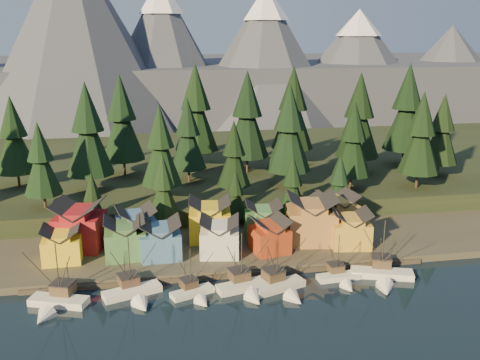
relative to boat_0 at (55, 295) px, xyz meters
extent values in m
plane|color=black|center=(32.48, -8.76, -2.50)|extent=(500.00, 500.00, 0.00)
cube|color=#3B382B|center=(32.48, 31.24, -1.75)|extent=(400.00, 50.00, 1.50)
cube|color=black|center=(32.48, 81.24, 0.50)|extent=(420.00, 100.00, 6.00)
cube|color=#433B30|center=(32.48, 7.74, -2.00)|extent=(80.00, 4.00, 1.00)
cube|color=#4C5261|center=(32.48, 231.24, 12.50)|extent=(560.00, 160.00, 30.00)
cone|color=#4C5261|center=(-12.52, 171.24, 42.50)|extent=(100.00, 100.00, 90.00)
cone|color=#4C5261|center=(27.48, 189.24, 33.50)|extent=(80.00, 80.00, 72.00)
cone|color=#4C5261|center=(77.48, 177.24, 31.50)|extent=(84.00, 84.00, 68.00)
cone|color=white|center=(77.48, 177.24, 57.34)|extent=(23.52, 23.52, 16.32)
cone|color=#4C5261|center=(132.48, 193.24, 26.50)|extent=(92.00, 92.00, 58.00)
cone|color=white|center=(132.48, 193.24, 48.54)|extent=(25.76, 25.76, 13.92)
cone|color=#4C5261|center=(192.48, 201.24, 22.50)|extent=(88.00, 88.00, 50.00)
cube|color=silver|center=(0.39, 1.11, -2.10)|extent=(10.87, 6.70, 1.83)
cone|color=silver|center=(-1.51, -4.23, -2.10)|extent=(4.41, 4.47, 3.43)
cube|color=black|center=(0.39, 1.11, -2.78)|extent=(11.13, 6.83, 0.40)
cube|color=brown|center=(1.03, 2.88, -0.33)|extent=(4.60, 4.46, 2.06)
cube|color=#272425|center=(1.03, 2.88, 0.82)|extent=(4.89, 4.75, 0.23)
cylinder|color=black|center=(0.61, 1.70, 3.91)|extent=(0.21, 0.21, 10.29)
cylinder|color=black|center=(1.75, 4.90, 1.28)|extent=(0.16, 0.16, 5.03)
cube|color=white|center=(13.19, 2.53, -2.12)|extent=(11.15, 6.52, 1.75)
cone|color=white|center=(15.07, -3.02, -2.12)|extent=(4.27, 4.50, 3.27)
cube|color=black|center=(13.19, 2.53, -2.77)|extent=(11.42, 6.65, 0.38)
cube|color=brown|center=(12.57, 4.38, -0.42)|extent=(4.36, 4.22, 1.96)
cube|color=#272425|center=(12.57, 4.38, 0.67)|extent=(4.63, 4.50, 0.22)
cylinder|color=black|center=(12.99, 3.15, 3.61)|extent=(0.20, 0.20, 9.82)
cylinder|color=black|center=(11.86, 6.47, 1.10)|extent=(0.15, 0.15, 4.80)
cube|color=silver|center=(24.13, 0.51, -2.19)|extent=(8.55, 5.39, 1.42)
cone|color=silver|center=(25.72, -3.66, -2.19)|extent=(3.47, 3.54, 2.66)
cube|color=black|center=(24.13, 0.51, -2.72)|extent=(8.75, 5.50, 0.31)
cube|color=#463525|center=(23.60, 1.90, -0.82)|extent=(3.59, 3.49, 1.59)
cube|color=#272425|center=(23.60, 1.90, 0.07)|extent=(3.82, 3.72, 0.18)
cylinder|color=black|center=(23.95, 0.97, 2.46)|extent=(0.16, 0.16, 7.97)
cylinder|color=black|center=(22.99, 3.47, 0.42)|extent=(0.12, 0.12, 3.90)
cube|color=beige|center=(33.73, 1.05, -2.11)|extent=(10.49, 5.55, 1.75)
cone|color=beige|center=(35.02, -4.28, -2.11)|extent=(4.00, 4.09, 3.29)
cube|color=black|center=(33.73, 1.05, -2.77)|extent=(10.74, 5.66, 0.38)
cube|color=brown|center=(33.30, 2.83, -0.41)|extent=(4.19, 4.02, 1.97)
cube|color=#272425|center=(33.30, 2.83, 0.68)|extent=(4.45, 4.29, 0.22)
cylinder|color=black|center=(33.58, 1.64, 3.64)|extent=(0.20, 0.20, 9.87)
cylinder|color=black|center=(32.81, 4.84, 1.12)|extent=(0.15, 0.15, 4.83)
cube|color=beige|center=(40.34, -0.11, -2.11)|extent=(10.81, 6.46, 1.77)
cone|color=beige|center=(42.16, -5.46, -2.11)|extent=(4.27, 4.40, 3.31)
cube|color=black|center=(40.34, -0.11, -2.77)|extent=(11.06, 6.60, 0.39)
cube|color=#4A3B27|center=(39.73, 1.67, -0.40)|extent=(4.42, 4.28, 1.99)
cube|color=#272425|center=(39.73, 1.67, 0.70)|extent=(4.70, 4.56, 0.22)
cylinder|color=black|center=(40.13, 0.48, 3.69)|extent=(0.20, 0.20, 9.94)
cylinder|color=black|center=(39.04, 3.69, 1.15)|extent=(0.15, 0.15, 4.86)
cube|color=silver|center=(52.93, 1.88, -2.19)|extent=(8.66, 3.35, 1.42)
cone|color=silver|center=(53.31, -2.76, -2.19)|extent=(2.90, 3.10, 2.67)
cube|color=black|center=(52.93, 1.88, -2.72)|extent=(8.87, 3.41, 0.31)
cube|color=brown|center=(52.81, 3.42, -0.81)|extent=(3.06, 2.89, 1.60)
cube|color=#272425|center=(52.81, 3.42, 0.08)|extent=(3.25, 3.09, 0.18)
cylinder|color=black|center=(52.89, 2.39, 2.49)|extent=(0.16, 0.16, 8.02)
cylinder|color=black|center=(52.67, 5.17, 0.44)|extent=(0.12, 0.12, 3.92)
cube|color=silver|center=(61.78, 1.44, -2.10)|extent=(12.51, 7.02, 1.84)
cone|color=silver|center=(59.73, -4.84, -2.10)|extent=(4.55, 4.98, 3.44)
cube|color=black|center=(61.78, 1.44, -2.78)|extent=(12.80, 7.17, 0.40)
cube|color=#4E3C29|center=(62.47, 3.53, -0.32)|extent=(4.56, 4.42, 2.07)
cube|color=#272425|center=(62.47, 3.53, 0.83)|extent=(4.85, 4.71, 0.23)
cylinder|color=black|center=(62.01, 2.13, 3.93)|extent=(0.21, 0.21, 10.33)
cylinder|color=black|center=(63.25, 5.90, 1.29)|extent=(0.16, 0.16, 5.05)
cube|color=yellow|center=(-0.80, 16.85, 1.58)|extent=(7.63, 6.71, 5.16)
cube|color=yellow|center=(-0.80, 16.85, 4.67)|extent=(4.25, 6.51, 1.05)
cube|color=#3F6E3C|center=(11.82, 16.83, 1.97)|extent=(8.54, 7.67, 5.94)
cube|color=#3F6E3C|center=(11.82, 16.83, 5.50)|extent=(4.84, 7.36, 1.16)
cube|color=#3D6891|center=(18.99, 15.60, 1.76)|extent=(8.38, 7.83, 5.52)
cube|color=#3D6891|center=(18.99, 15.60, 5.09)|extent=(4.65, 7.63, 1.16)
cube|color=beige|center=(31.23, 14.42, 1.82)|extent=(9.07, 8.31, 5.64)
cube|color=beige|center=(31.23, 14.42, 5.19)|extent=(5.51, 7.55, 1.12)
cube|color=#993417|center=(41.97, 14.43, 1.58)|extent=(8.36, 8.36, 5.16)
cube|color=#993417|center=(41.97, 14.43, 4.66)|extent=(5.14, 7.66, 1.02)
cube|color=#9B6937|center=(52.21, 17.93, 2.84)|extent=(11.63, 10.26, 7.68)
cube|color=#9B6937|center=(52.21, 17.93, 7.40)|extent=(6.97, 9.37, 1.46)
cube|color=gold|center=(59.91, 14.12, 1.81)|extent=(9.11, 8.25, 5.61)
cube|color=gold|center=(59.91, 14.12, 5.17)|extent=(5.46, 7.57, 1.15)
cube|color=maroon|center=(2.13, 23.24, 2.79)|extent=(11.40, 10.58, 7.58)
cube|color=maroon|center=(2.13, 23.24, 7.25)|extent=(7.09, 9.46, 1.37)
cube|color=#3C5E8E|center=(14.06, 22.02, 2.24)|extent=(9.27, 8.88, 6.47)
cube|color=#3C5E8E|center=(14.06, 22.02, 6.02)|extent=(5.72, 8.03, 1.12)
cube|color=gold|center=(30.28, 23.14, 2.42)|extent=(9.97, 8.78, 6.83)
cube|color=gold|center=(30.28, 23.14, 6.46)|extent=(5.89, 8.14, 1.28)
cube|color=#427B44|center=(42.47, 23.05, 1.82)|extent=(8.64, 7.38, 5.64)
cube|color=#427B44|center=(42.47, 23.05, 5.20)|extent=(5.05, 6.88, 1.12)
cube|color=#537F44|center=(52.83, 23.28, 2.26)|extent=(8.62, 7.72, 6.52)
cube|color=#537F44|center=(52.83, 23.28, 6.10)|extent=(4.84, 7.45, 1.18)
cube|color=olive|center=(60.66, 24.32, 2.25)|extent=(8.95, 8.52, 6.49)
cube|color=olive|center=(60.66, 24.32, 6.05)|extent=(5.36, 7.88, 1.12)
cylinder|color=#332319|center=(-17.52, 59.24, 5.68)|extent=(0.70, 0.70, 4.35)
cone|color=black|center=(-17.52, 59.24, 15.11)|extent=(10.64, 10.64, 14.99)
cone|color=black|center=(-17.52, 59.24, 22.85)|extent=(7.26, 7.26, 10.88)
cylinder|color=#332319|center=(-7.52, 39.24, 5.33)|extent=(0.70, 0.70, 3.66)
cone|color=black|center=(-7.52, 39.24, 13.26)|extent=(8.94, 8.94, 12.60)
cone|color=black|center=(-7.52, 39.24, 19.76)|extent=(6.10, 6.10, 9.15)
cylinder|color=#332319|center=(2.48, 51.24, 6.03)|extent=(0.70, 0.70, 5.06)
cone|color=black|center=(2.48, 51.24, 17.00)|extent=(12.38, 12.38, 17.44)
cone|color=black|center=(2.48, 51.24, 26.00)|extent=(8.44, 8.44, 12.66)
cylinder|color=#332319|center=(10.48, 66.24, 6.08)|extent=(0.70, 0.70, 5.17)
cone|color=black|center=(10.48, 66.24, 17.28)|extent=(12.63, 12.63, 17.79)
cone|color=black|center=(10.48, 66.24, 26.46)|extent=(8.61, 8.61, 12.91)
cylinder|color=#332319|center=(20.48, 41.24, 5.60)|extent=(0.70, 0.70, 4.20)
cone|color=black|center=(20.48, 41.24, 14.70)|extent=(10.27, 10.27, 14.46)
cone|color=black|center=(20.48, 41.24, 22.17)|extent=(7.00, 7.00, 10.50)
cylinder|color=#332319|center=(28.48, 56.24, 5.59)|extent=(0.70, 0.70, 4.17)
cone|color=black|center=(28.48, 56.24, 14.64)|extent=(10.21, 10.21, 14.38)
cone|color=black|center=(28.48, 56.24, 22.06)|extent=(6.96, 6.96, 10.44)
cylinder|color=#332319|center=(38.48, 39.24, 5.25)|extent=(0.70, 0.70, 3.49)
cone|color=black|center=(38.48, 39.24, 12.82)|extent=(8.54, 8.54, 12.04)
cone|color=black|center=(38.48, 39.24, 19.03)|extent=(5.82, 5.82, 8.74)
cylinder|color=#332319|center=(46.48, 63.24, 6.15)|extent=(0.70, 0.70, 5.30)
cone|color=black|center=(46.48, 63.24, 17.64)|extent=(12.96, 12.96, 18.27)
cone|color=black|center=(46.48, 63.24, 27.07)|extent=(8.84, 8.84, 13.26)
cylinder|color=#332319|center=(54.48, 46.24, 5.96)|extent=(0.70, 0.70, 4.91)
cone|color=black|center=(54.48, 46.24, 16.59)|extent=(12.00, 12.00, 16.91)
cone|color=black|center=(54.48, 46.24, 25.32)|extent=(8.18, 8.18, 12.27)
cylinder|color=#332319|center=(62.48, 71.24, 6.20)|extent=(0.70, 0.70, 5.40)
cone|color=black|center=(62.48, 71.24, 17.90)|extent=(13.19, 13.19, 18.59)
cone|color=black|center=(62.48, 71.24, 27.49)|extent=(9.00, 9.00, 13.49)
cylinder|color=#332319|center=(70.48, 41.24, 5.59)|extent=(0.70, 0.70, 4.18)
cone|color=black|center=(70.48, 41.24, 14.65)|extent=(10.22, 10.22, 14.39)
cone|color=black|center=(70.48, 41.24, 22.07)|extent=(6.96, 6.96, 10.45)
cylinder|color=#332319|center=(78.48, 57.24, 6.11)|extent=(0.70, 0.70, 5.22)
cone|color=black|center=(78.48, 57.24, 17.41)|extent=(12.75, 12.75, 17.97)
cone|color=black|center=(78.48, 57.24, 26.69)|extent=(8.69, 8.69, 13.04)
cylinder|color=#332319|center=(88.48, 39.24, 5.78)|extent=(0.70, 0.70, 4.57)
cone|color=black|center=(88.48, 39.24, 15.68)|extent=(11.16, 11.16, 15.73)
cone|color=black|center=(88.48, 39.24, 23.79)|extent=(7.61, 7.61, 11.41)
cylinder|color=#332319|center=(96.48, 63.24, 6.28)|extent=(0.70, 0.70, 5.56)
cone|color=black|center=(96.48, 63.24, 18.34)|extent=(13.60, 13.60, 19.16)
cone|color=black|center=(96.48, 63.24, 28.22)|extent=(9.27, 9.27, 13.91)
cylinder|color=#332319|center=(32.48, 73.24, 6.30)|extent=(0.70, 0.70, 5.59)
cone|color=black|center=(32.48, 73.24, 18.42)|extent=(13.67, 13.67, 19.27)
cone|color=black|center=(32.48, 73.24, 28.36)|extent=(9.32, 9.32, 13.98)
cylinder|color=#332319|center=(100.48, 49.24, 5.61)|extent=(0.70, 0.70, 4.22)
cone|color=black|center=(100.48, 49.24, 14.75)|extent=(10.31, 10.31, 14.53)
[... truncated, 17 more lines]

